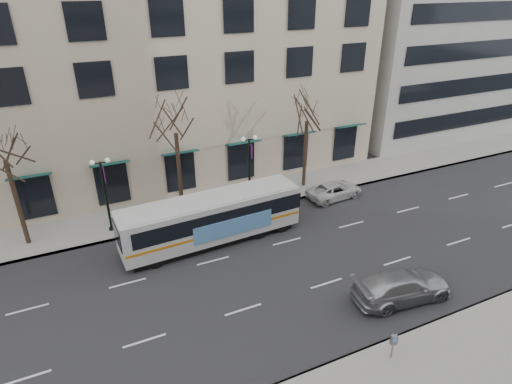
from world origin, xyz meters
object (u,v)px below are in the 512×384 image
silver_car (402,286)px  lamp_post_left (105,192)px  white_pickup (334,190)px  pay_station (394,342)px  tree_far_left (1,145)px  tree_far_mid (175,119)px  lamp_post_right (250,166)px  tree_far_right (308,109)px  city_bus (213,218)px

silver_car → lamp_post_left: bearing=50.4°
white_pickup → pay_station: (-6.50, -14.13, 0.46)m
tree_far_left → silver_car: tree_far_left is taller
tree_far_mid → silver_car: 16.97m
lamp_post_left → pay_station: bearing=-59.1°
white_pickup → lamp_post_right: bearing=67.1°
lamp_post_right → pay_station: bearing=-91.2°
lamp_post_right → pay_station: (-0.33, -16.13, -1.87)m
tree_far_right → lamp_post_right: size_ratio=1.55×
lamp_post_right → pay_station: size_ratio=4.07×
tree_far_right → pay_station: size_ratio=6.29×
pay_station → lamp_post_left: bearing=141.6°
city_bus → white_pickup: bearing=7.1°
tree_far_right → city_bus: tree_far_right is taller
tree_far_mid → silver_car: tree_far_mid is taller
tree_far_left → lamp_post_left: (5.01, -0.60, -3.75)m
lamp_post_left → white_pickup: lamp_post_left is taller
pay_station → tree_far_mid: bearing=126.3°
white_pickup → tree_far_mid: bearing=71.9°
tree_far_mid → white_pickup: bearing=-13.1°
lamp_post_right → lamp_post_left: bearing=180.0°
tree_far_mid → tree_far_right: 10.01m
city_bus → silver_car: (7.10, -9.28, -0.92)m
city_bus → pay_station: 12.91m
tree_far_left → city_bus: (10.79, -4.43, -5.00)m
silver_car → pay_station: 4.41m
tree_far_mid → white_pickup: 13.09m
tree_far_right → white_pickup: 6.47m
tree_far_left → tree_far_mid: 10.00m
city_bus → pay_station: (3.89, -12.30, -0.62)m
tree_far_left → pay_station: (14.67, -16.73, -5.62)m
tree_far_right → tree_far_mid: bearing=180.0°
lamp_post_left → lamp_post_right: 10.00m
lamp_post_right → silver_car: (2.88, -13.12, -2.17)m
tree_far_mid → lamp_post_left: (-4.99, -0.60, -3.96)m
white_pickup → city_bus: bearing=95.0°
tree_far_mid → silver_car: (7.88, -13.72, -6.13)m
lamp_post_left → tree_far_left: bearing=173.2°
tree_far_right → lamp_post_left: 15.40m
city_bus → lamp_post_left: bearing=143.5°
city_bus → tree_far_right: bearing=22.8°
tree_far_left → tree_far_mid: bearing=0.0°
lamp_post_right → silver_car: bearing=-77.6°
city_bus → tree_far_mid: bearing=97.1°
city_bus → white_pickup: 10.61m
tree_far_left → lamp_post_right: 15.48m
tree_far_right → silver_car: tree_far_right is taller
tree_far_left → silver_car: size_ratio=1.55×
city_bus → pay_station: city_bus is taller
tree_far_mid → tree_far_right: (10.00, -0.00, -0.48)m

